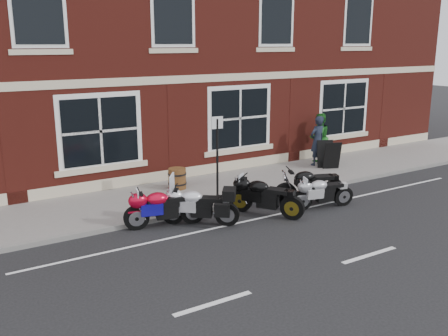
% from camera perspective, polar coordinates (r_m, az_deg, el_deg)
% --- Properties ---
extents(ground, '(80.00, 80.00, 0.00)m').
position_cam_1_polar(ground, '(13.64, 6.94, -5.46)').
color(ground, black).
rests_on(ground, ground).
extents(sidewalk, '(30.00, 3.00, 0.12)m').
position_cam_1_polar(sidewalk, '(15.95, 0.24, -2.19)').
color(sidewalk, slate).
rests_on(sidewalk, ground).
extents(kerb, '(30.00, 0.16, 0.12)m').
position_cam_1_polar(kerb, '(14.69, 3.50, -3.67)').
color(kerb, slate).
rests_on(kerb, ground).
extents(pub_building, '(24.00, 12.00, 12.00)m').
position_cam_1_polar(pub_building, '(22.07, -10.60, 17.72)').
color(pub_building, maroon).
rests_on(pub_building, ground).
extents(moto_touring_silver, '(1.67, 1.37, 1.34)m').
position_cam_1_polar(moto_touring_silver, '(12.79, -3.05, -4.13)').
color(moto_touring_silver, black).
rests_on(moto_touring_silver, ground).
extents(moto_sport_red, '(2.07, 0.59, 0.94)m').
position_cam_1_polar(moto_sport_red, '(12.72, -7.01, -4.35)').
color(moto_sport_red, black).
rests_on(moto_sport_red, ground).
extents(moto_sport_black, '(1.27, 1.88, 0.97)m').
position_cam_1_polar(moto_sport_black, '(13.49, 4.70, -3.13)').
color(moto_sport_black, black).
rests_on(moto_sport_black, ground).
extents(moto_sport_silver, '(1.86, 0.54, 0.84)m').
position_cam_1_polar(moto_sport_silver, '(14.29, 11.09, -2.65)').
color(moto_sport_silver, black).
rests_on(moto_sport_silver, ground).
extents(moto_naked_black, '(2.14, 0.81, 0.99)m').
position_cam_1_polar(moto_naked_black, '(14.63, 9.62, -1.85)').
color(moto_naked_black, black).
rests_on(moto_naked_black, ground).
extents(pedestrian_left, '(0.71, 0.51, 1.83)m').
position_cam_1_polar(pedestrian_left, '(18.68, 10.61, 3.09)').
color(pedestrian_left, black).
rests_on(pedestrian_left, sidewalk).
extents(pedestrian_right, '(0.95, 0.76, 1.84)m').
position_cam_1_polar(pedestrian_right, '(19.30, 10.82, 3.44)').
color(pedestrian_right, '#1B5F1C').
rests_on(pedestrian_right, sidewalk).
extents(a_board_sign, '(0.71, 0.61, 1.00)m').
position_cam_1_polar(a_board_sign, '(18.35, 11.88, 1.50)').
color(a_board_sign, black).
rests_on(a_board_sign, sidewalk).
extents(barrel_planter, '(0.58, 0.58, 0.64)m').
position_cam_1_polar(barrel_planter, '(15.58, -5.37, -1.20)').
color(barrel_planter, '#543916').
rests_on(barrel_planter, sidewalk).
extents(parking_sign, '(0.35, 0.06, 2.43)m').
position_cam_1_polar(parking_sign, '(14.10, -0.77, 1.77)').
color(parking_sign, black).
rests_on(parking_sign, sidewalk).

